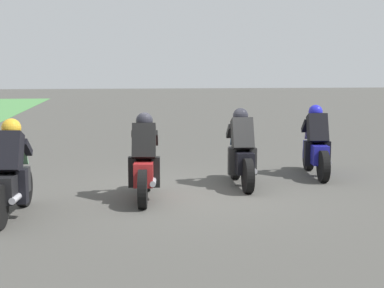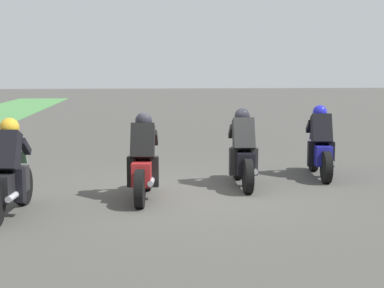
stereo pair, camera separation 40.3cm
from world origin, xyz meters
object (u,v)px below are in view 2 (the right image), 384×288
object	(u,v)px
rider_lane_a	(320,147)
rider_lane_b	(243,154)
rider_lane_d	(9,176)
rider_lane_c	(144,163)

from	to	relation	value
rider_lane_a	rider_lane_b	size ratio (longest dim) A/B	1.00
rider_lane_b	rider_lane_d	xyz separation A→B (m)	(-1.86, 4.02, 0.00)
rider_lane_a	rider_lane_c	world-z (taller)	same
rider_lane_d	rider_lane_c	bearing A→B (deg)	-59.27
rider_lane_b	rider_lane_d	distance (m)	4.43
rider_lane_a	rider_lane_c	bearing A→B (deg)	121.82
rider_lane_c	rider_lane_d	distance (m)	2.29
rider_lane_b	rider_lane_c	world-z (taller)	same
rider_lane_c	rider_lane_d	bearing A→B (deg)	120.55
rider_lane_b	rider_lane_d	size ratio (longest dim) A/B	1.00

